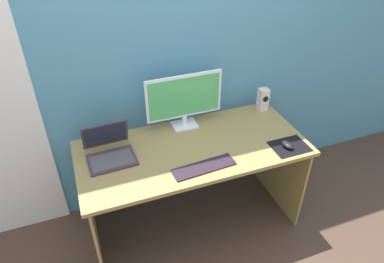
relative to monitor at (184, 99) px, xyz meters
The scene contains 9 objects.
ground_plane 1.00m from the monitor, 97.67° to the right, with size 8.00×8.00×0.00m, color #493428.
wall_back 0.34m from the monitor, 101.14° to the left, with size 6.00×0.04×2.50m, color teal.
desk 0.46m from the monitor, 97.67° to the right, with size 1.57×0.72×0.74m.
monitor is the anchor object (origin of this frame).
speaker_right 0.67m from the monitor, ahead, with size 0.07×0.07×0.18m.
laptop 0.63m from the monitor, 163.10° to the right, with size 0.32×0.30×0.22m.
keyboard_external 0.54m from the monitor, 95.15° to the right, with size 0.41×0.12×0.01m, color black.
mousepad 0.80m from the monitor, 40.14° to the right, with size 0.25×0.20×0.00m, color black.
mouse 0.78m from the monitor, 41.24° to the right, with size 0.06×0.10×0.04m, color black.
Camera 1 is at (-0.68, -1.79, 2.22)m, focal length 33.05 mm.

